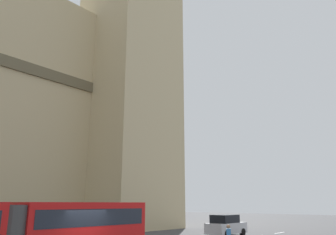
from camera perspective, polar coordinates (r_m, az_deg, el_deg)
The scene contains 2 objects.
articulated_bus at distance 17.86m, azimuth -26.57°, elevation -16.84°, with size 15.93×2.54×2.90m.
sedan_lead at distance 31.35m, azimuth 10.14°, elevation -18.11°, with size 4.40×1.86×1.85m.
Camera 1 is at (-10.59, -14.41, 2.84)m, focal length 34.83 mm.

